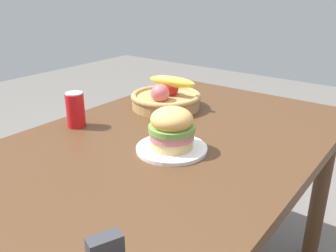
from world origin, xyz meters
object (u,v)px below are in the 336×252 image
object	(u,v)px
sandwich	(172,128)
fruit_basket	(166,98)
soda_can	(75,110)
plate	(172,148)

from	to	relation	value
sandwich	fruit_basket	world-z (taller)	sandwich
sandwich	soda_can	world-z (taller)	sandwich
sandwich	fruit_basket	xyz separation A→B (m)	(0.32, 0.26, -0.03)
soda_can	fruit_basket	world-z (taller)	fruit_basket
sandwich	fruit_basket	size ratio (longest dim) A/B	0.49
sandwich	soda_can	xyz separation A→B (m)	(-0.04, 0.39, -0.01)
soda_can	fruit_basket	size ratio (longest dim) A/B	0.43
plate	soda_can	world-z (taller)	soda_can
soda_can	sandwich	bearing A→B (deg)	-83.67
fruit_basket	plate	bearing A→B (deg)	-140.32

